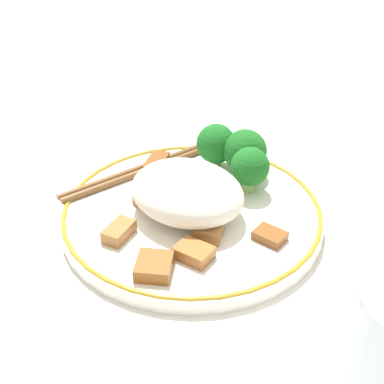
{
  "coord_description": "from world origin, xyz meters",
  "views": [
    {
      "loc": [
        -0.25,
        0.36,
        0.32
      ],
      "look_at": [
        0.0,
        0.0,
        0.04
      ],
      "focal_mm": 50.0,
      "sensor_mm": 36.0,
      "label": 1
    }
  ],
  "objects_px": {
    "broccoli_back_center": "(245,151)",
    "broccoli_back_right": "(216,144)",
    "broccoli_back_left": "(250,167)",
    "chopsticks": "(147,168)",
    "plate": "(192,213)"
  },
  "relations": [
    {
      "from": "broccoli_back_right",
      "to": "chopsticks",
      "type": "xyz_separation_m",
      "value": [
        0.06,
        0.05,
        -0.03
      ]
    },
    {
      "from": "broccoli_back_left",
      "to": "chopsticks",
      "type": "distance_m",
      "value": 0.12
    },
    {
      "from": "broccoli_back_center",
      "to": "broccoli_back_left",
      "type": "bearing_deg",
      "value": 128.4
    },
    {
      "from": "chopsticks",
      "to": "plate",
      "type": "bearing_deg",
      "value": 158.89
    },
    {
      "from": "broccoli_back_right",
      "to": "chopsticks",
      "type": "bearing_deg",
      "value": 41.34
    },
    {
      "from": "plate",
      "to": "broccoli_back_left",
      "type": "xyz_separation_m",
      "value": [
        -0.03,
        -0.06,
        0.03
      ]
    },
    {
      "from": "broccoli_back_left",
      "to": "broccoli_back_center",
      "type": "bearing_deg",
      "value": -51.6
    },
    {
      "from": "broccoli_back_left",
      "to": "plate",
      "type": "bearing_deg",
      "value": 63.69
    },
    {
      "from": "broccoli_back_left",
      "to": "broccoli_back_right",
      "type": "bearing_deg",
      "value": -22.16
    },
    {
      "from": "broccoli_back_right",
      "to": "broccoli_back_center",
      "type": "bearing_deg",
      "value": -173.56
    },
    {
      "from": "broccoli_back_center",
      "to": "broccoli_back_right",
      "type": "height_order",
      "value": "broccoli_back_center"
    },
    {
      "from": "broccoli_back_center",
      "to": "broccoli_back_right",
      "type": "xyz_separation_m",
      "value": [
        0.03,
        0.0,
        0.0
      ]
    },
    {
      "from": "broccoli_back_center",
      "to": "broccoli_back_right",
      "type": "distance_m",
      "value": 0.03
    },
    {
      "from": "broccoli_back_left",
      "to": "broccoli_back_right",
      "type": "height_order",
      "value": "broccoli_back_right"
    },
    {
      "from": "plate",
      "to": "broccoli_back_center",
      "type": "xyz_separation_m",
      "value": [
        -0.01,
        -0.09,
        0.03
      ]
    }
  ]
}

